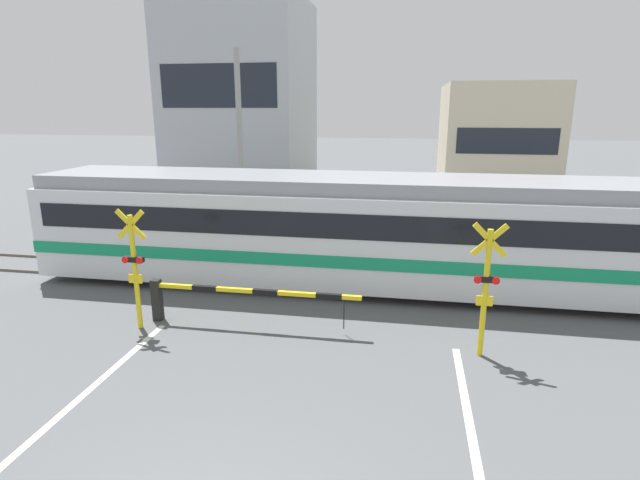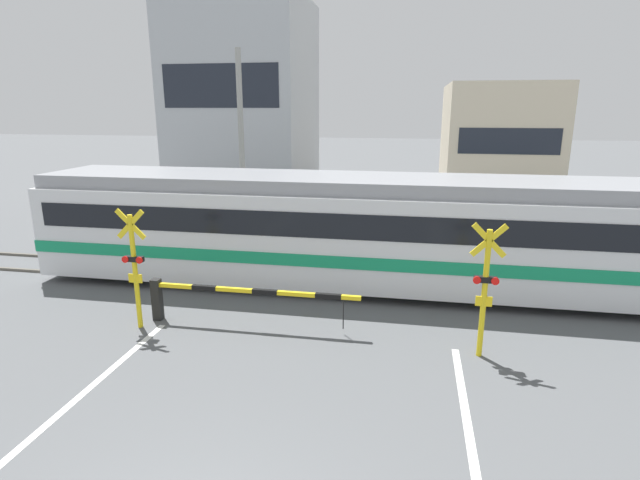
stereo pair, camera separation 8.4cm
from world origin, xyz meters
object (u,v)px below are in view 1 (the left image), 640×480
object	(u,v)px
crossing_barrier_near	(216,295)
crossing_signal_right	(486,285)
crossing_barrier_far	(403,234)
crossing_signal_left	(134,264)
commuter_train	(379,229)

from	to	relation	value
crossing_barrier_near	crossing_signal_right	distance (m)	5.85
crossing_barrier_far	crossing_signal_right	xyz separation A→B (m)	(1.67, -7.02, 0.79)
crossing_barrier_far	crossing_signal_left	world-z (taller)	crossing_signal_left
crossing_barrier_near	commuter_train	bearing A→B (deg)	43.44
crossing_barrier_near	crossing_signal_right	bearing A→B (deg)	-4.67
crossing_barrier_far	crossing_signal_right	size ratio (longest dim) A/B	1.78
crossing_barrier_near	crossing_signal_right	size ratio (longest dim) A/B	1.78
commuter_train	crossing_signal_left	xyz separation A→B (m)	(-5.12, -3.74, -0.13)
commuter_train	crossing_barrier_near	xyz separation A→B (m)	(-3.45, -3.27, -0.92)
crossing_barrier_near	crossing_signal_left	world-z (taller)	crossing_signal_left
crossing_signal_left	crossing_signal_right	bearing A→B (deg)	0.00
crossing_barrier_near	crossing_barrier_far	xyz separation A→B (m)	(4.11, 6.55, 0.00)
commuter_train	crossing_signal_left	distance (m)	6.35
crossing_signal_left	crossing_barrier_far	bearing A→B (deg)	50.57
crossing_barrier_near	crossing_barrier_far	bearing A→B (deg)	57.92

